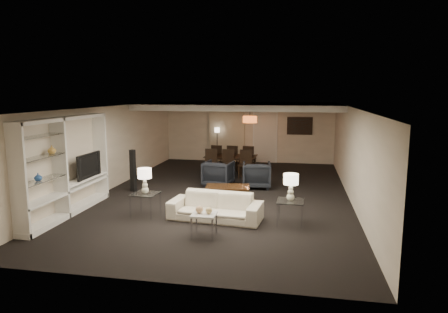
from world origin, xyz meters
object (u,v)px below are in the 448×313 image
armchair_left (218,173)px  television (85,165)px  table_lamp_left (145,181)px  armchair_right (257,175)px  chair_nr (245,164)px  coffee_table (228,194)px  dining_table (231,165)px  chair_nm (228,164)px  side_table_right (290,212)px  vase_blue (38,177)px  chair_fr (250,158)px  side_table_left (146,204)px  sofa (215,207)px  table_lamp_right (291,187)px  marble_table (204,225)px  chair_fl (218,157)px  vase_amber (52,150)px  chair_fm (234,158)px  pendant_light (250,119)px  floor_lamp (217,145)px  floor_speaker (133,171)px  chair_nl (211,163)px

armchair_left → television: (-2.92, -2.78, 0.67)m
table_lamp_left → television: television is taller
armchair_right → chair_nr: 1.44m
coffee_table → dining_table: 3.72m
coffee_table → chair_nm: chair_nm is taller
side_table_right → table_lamp_left: (-3.40, 0.00, 0.57)m
armchair_left → vase_blue: bearing=65.0°
side_table_right → television: size_ratio=0.54×
table_lamp_left → chair_fr: (1.75, 5.93, -0.37)m
armchair_left → side_table_left: size_ratio=1.49×
sofa → table_lamp_right: bearing=5.8°
marble_table → chair_fl: chair_fl is taller
vase_amber → chair_nm: bearing=61.0°
chair_fm → vase_amber: bearing=72.4°
pendant_light → table_lamp_right: (1.64, -5.83, -1.08)m
chair_nr → armchair_left: bearing=-113.2°
armchair_left → vase_amber: vase_amber is taller
television → chair_fm: television is taller
table_lamp_right → table_lamp_left: bearing=180.0°
vase_amber → marble_table: bearing=-5.2°
floor_lamp → chair_fl: bearing=-77.0°
table_lamp_left → vase_amber: size_ratio=3.23×
table_lamp_left → television: size_ratio=0.55×
coffee_table → vase_amber: (-3.55, -2.38, 1.44)m
floor_speaker → chair_fl: floor_speaker is taller
table_lamp_left → chair_nm: table_lamp_left is taller
chair_fm → coffee_table: bearing=103.8°
chair_fl → chair_nl: bearing=96.6°
table_lamp_left → floor_speaker: 2.52m
side_table_left → dining_table: 5.40m
table_lamp_right → chair_nl: 5.45m
coffee_table → chair_fr: 4.34m
table_lamp_left → floor_speaker: size_ratio=0.48×
chair_fr → chair_nr: bearing=97.3°
side_table_left → floor_speaker: (-1.25, 2.18, 0.35)m
chair_nr → television: bearing=-128.0°
dining_table → chair_nm: bearing=-88.9°
side_table_right → chair_fm: size_ratio=0.62×
sofa → chair_nl: 4.77m
marble_table → chair_fl: bearing=99.3°
pendant_light → chair_nr: (-0.01, -1.20, -1.45)m
chair_fl → chair_fm: size_ratio=1.00×
armchair_right → chair_nm: 1.76m
side_table_left → vase_blue: vase_blue is taller
vase_blue → dining_table: bearing=65.5°
side_table_left → chair_fm: bearing=79.0°
table_lamp_right → chair_fm: 6.35m
table_lamp_right → chair_nm: 5.16m
pendant_light → side_table_right: pendant_light is taller
table_lamp_right → chair_fl: 6.59m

